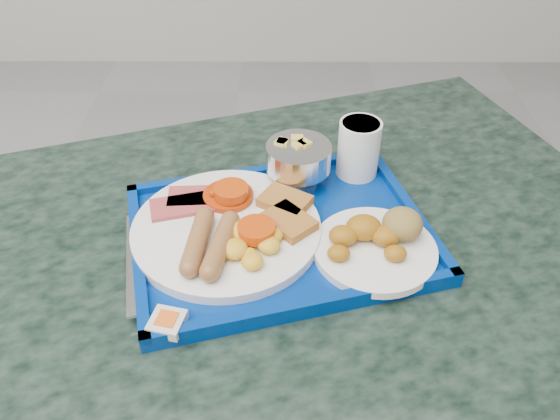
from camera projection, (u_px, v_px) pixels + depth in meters
name	position (u px, v px, depth m)	size (l,w,h in m)	color
table	(273.00, 322.00, 0.90)	(1.30, 1.07, 0.70)	gray
tray	(280.00, 234.00, 0.79)	(0.48, 0.40, 0.02)	navy
main_plate	(230.00, 227.00, 0.77)	(0.27, 0.27, 0.04)	white
bread_plate	(378.00, 241.00, 0.74)	(0.17, 0.17, 0.06)	white
fruit_bowl	(298.00, 158.00, 0.85)	(0.10, 0.10, 0.07)	silver
juice_cup	(359.00, 147.00, 0.86)	(0.07, 0.07, 0.09)	white
spoon	(149.00, 232.00, 0.78)	(0.05, 0.15, 0.01)	silver
knife	(132.00, 262.00, 0.73)	(0.01, 0.19, 0.00)	silver
jam_packet	(167.00, 323.00, 0.65)	(0.05, 0.05, 0.02)	silver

